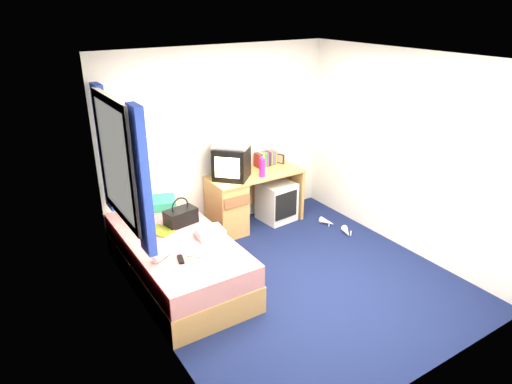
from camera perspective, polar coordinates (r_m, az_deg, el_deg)
ground at (r=5.22m, az=4.97°, el=-10.86°), size 3.40×3.40×0.00m
room_shell at (r=4.58m, az=5.59°, el=4.40°), size 3.40×3.40×3.40m
bed at (r=5.13m, az=-9.73°, el=-8.30°), size 1.01×2.00×0.54m
pillow at (r=5.71m, az=-12.59°, el=-1.43°), size 0.59×0.47×0.11m
desk at (r=6.12m, az=-2.36°, el=-1.10°), size 1.30×0.55×0.75m
storage_cube at (r=6.43m, az=2.58°, el=-1.15°), size 0.48×0.48×0.55m
crt_tv at (r=5.88m, az=-3.08°, el=3.67°), size 0.57×0.57×0.42m
vcr at (r=5.80m, az=-3.12°, el=6.03°), size 0.53×0.54×0.08m
book_row at (r=6.36m, az=1.22°, el=4.18°), size 0.31×0.13×0.20m
picture_frame at (r=6.46m, az=3.09°, el=4.17°), size 0.06×0.12×0.14m
pink_water_bottle at (r=5.95m, az=0.78°, el=3.02°), size 0.08×0.08×0.24m
aerosol_can at (r=6.06m, az=-1.78°, el=3.12°), size 0.05×0.05×0.18m
handbag at (r=5.23m, az=-9.39°, el=-2.99°), size 0.38×0.25×0.33m
towel at (r=4.94m, az=-5.75°, el=-5.10°), size 0.30×0.26×0.09m
magazine at (r=5.15m, az=-11.93°, el=-4.76°), size 0.32×0.35×0.01m
water_bottle at (r=4.62m, az=-11.73°, el=-7.82°), size 0.21×0.16×0.07m
colour_swatch_fan at (r=4.62m, az=-7.23°, el=-7.88°), size 0.21×0.19×0.01m
remote_control at (r=4.58m, az=-9.39°, el=-8.30°), size 0.09×0.17×0.02m
window_assembly at (r=4.69m, az=-16.68°, el=3.55°), size 0.11×1.42×1.40m
white_heels at (r=6.32m, az=10.05°, el=-4.30°), size 0.19×0.60×0.09m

